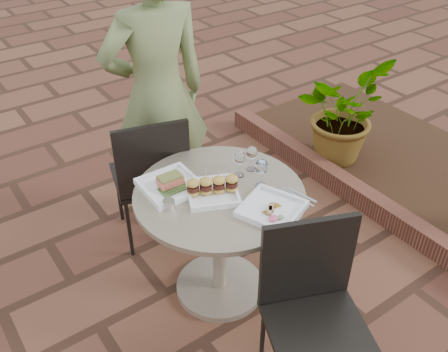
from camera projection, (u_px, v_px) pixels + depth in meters
ground at (203, 341)px, 2.71m from camera, size 60.00×60.00×0.00m
cafe_table at (220, 228)px, 2.74m from camera, size 0.90×0.90×0.73m
chair_far at (151, 172)px, 3.06m from camera, size 0.54×0.54×0.93m
chair_near at (313, 300)px, 2.24m from camera, size 0.58×0.58×0.93m
diner at (157, 96)px, 3.06m from camera, size 0.72×0.52×1.86m
plate_salmon at (171, 185)px, 2.61m from camera, size 0.29×0.29×0.08m
plate_sliders at (212, 188)px, 2.55m from camera, size 0.34×0.34×0.17m
plate_tuna at (272, 209)px, 2.45m from camera, size 0.37×0.37×0.03m
wine_glass_right at (262, 167)px, 2.57m from camera, size 0.07×0.07×0.17m
wine_glass_mid at (240, 158)px, 2.65m from camera, size 0.07×0.07×0.15m
wine_glass_far at (252, 153)px, 2.70m from camera, size 0.06×0.06×0.15m
steel_ramekin at (169, 204)px, 2.47m from camera, size 0.07×0.07×0.05m
cutlery_set at (298, 197)px, 2.56m from camera, size 0.12×0.22×0.00m
planter_curb at (364, 198)px, 3.62m from camera, size 0.12×3.00×0.15m
mulch_bed at (423, 171)px, 3.97m from camera, size 1.30×3.00×0.06m
potted_plant_a at (341, 112)px, 3.88m from camera, size 0.91×0.86×0.80m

